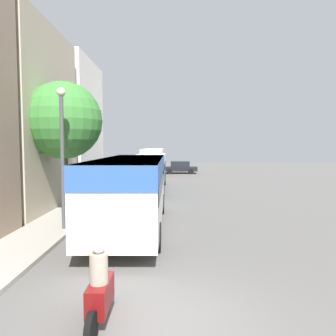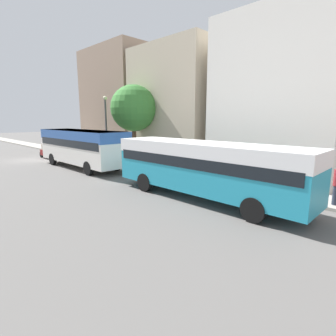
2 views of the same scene
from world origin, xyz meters
name	(u,v)px [view 2 (image 2 of 2)]	position (x,y,z in m)	size (l,w,h in m)	color
ground_plane	(30,160)	(0.00, 0.00, 0.00)	(120.00, 120.00, 0.00)	#595654
sidewalk	(79,154)	(-5.10, 0.00, 0.07)	(2.20, 120.00, 0.15)	#9E998E
building_corner	(123,104)	(-9.14, 2.90, 5.62)	(5.88, 8.53, 11.24)	gray
building_midblock	(181,107)	(-9.21, 11.51, 4.98)	(6.02, 7.90, 9.97)	#BCAD93
building_far_terrace	(281,100)	(-8.99, 20.33, 5.16)	(5.57, 7.78, 10.32)	silver
bus_lead	(82,144)	(-1.59, 7.54, 1.97)	(2.64, 9.94, 3.03)	silver
bus_following	(205,162)	(-1.61, 19.81, 1.84)	(2.52, 10.30, 2.81)	teal
motorcycle_behind_lead	(44,152)	(-1.37, -0.03, 0.68)	(0.38, 2.24, 1.73)	maroon
street_tree	(134,108)	(-5.21, 9.80, 4.78)	(3.79, 3.79, 6.55)	brown
lamp_post	(106,123)	(-4.35, 6.93, 3.58)	(0.36, 0.36, 5.76)	#47474C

